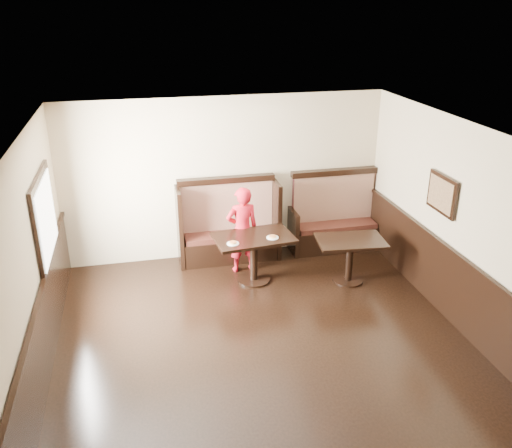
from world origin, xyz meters
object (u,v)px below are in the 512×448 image
object	(u,v)px
table_main	(254,247)
child	(242,230)
booth_main	(228,230)
booth_neighbor	(334,223)
table_neighbor	(350,250)

from	to	relation	value
table_main	child	bearing A→B (deg)	97.87
booth_main	child	xyz separation A→B (m)	(0.14, -0.52, 0.21)
booth_main	table_main	world-z (taller)	booth_main
booth_main	booth_neighbor	xyz separation A→B (m)	(1.95, -0.00, -0.05)
table_main	child	distance (m)	0.44
booth_main	booth_neighbor	distance (m)	1.95
booth_main	booth_neighbor	world-z (taller)	same
booth_neighbor	child	world-z (taller)	child
table_neighbor	child	world-z (taller)	child
table_neighbor	child	size ratio (longest dim) A/B	0.76
table_main	child	xyz separation A→B (m)	(-0.10, 0.41, 0.13)
booth_neighbor	table_main	world-z (taller)	booth_neighbor
booth_main	table_neighbor	world-z (taller)	booth_main
booth_main	child	distance (m)	0.58
booth_neighbor	table_main	bearing A→B (deg)	-151.44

